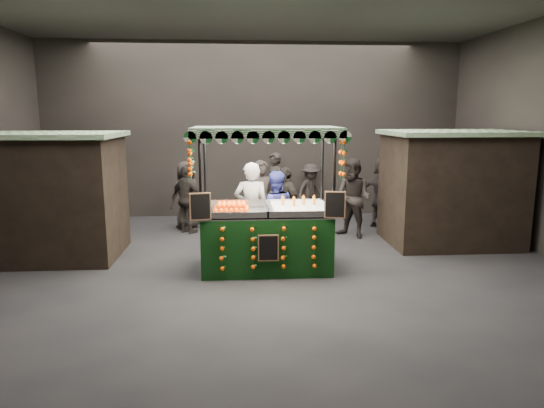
{
  "coord_description": "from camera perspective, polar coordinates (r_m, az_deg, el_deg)",
  "views": [
    {
      "loc": [
        -0.47,
        -9.22,
        2.97
      ],
      "look_at": [
        0.19,
        0.18,
        1.22
      ],
      "focal_mm": 32.1,
      "sensor_mm": 36.0,
      "label": 1
    }
  ],
  "objects": [
    {
      "name": "shopper_0",
      "position": [
        11.36,
        -1.18,
        0.33
      ],
      "size": [
        0.74,
        0.53,
        1.92
      ],
      "rotation": [
        0.0,
        0.0,
        0.1
      ],
      "color": "black",
      "rests_on": "ground"
    },
    {
      "name": "ground",
      "position": [
        9.69,
        -1.05,
        -7.32
      ],
      "size": [
        12.0,
        12.0,
        0.0
      ],
      "primitive_type": "plane",
      "color": "black",
      "rests_on": "ground"
    },
    {
      "name": "vendor_grey",
      "position": [
        10.18,
        -2.42,
        -0.66
      ],
      "size": [
        0.77,
        0.55,
        1.99
      ],
      "rotation": [
        0.0,
        0.0,
        3.05
      ],
      "color": "gray",
      "rests_on": "ground"
    },
    {
      "name": "neighbour_stall_left",
      "position": [
        11.07,
        -24.76,
        0.92
      ],
      "size": [
        3.0,
        2.2,
        2.6
      ],
      "color": "black",
      "rests_on": "ground"
    },
    {
      "name": "shopper_1",
      "position": [
        11.91,
        9.5,
        0.66
      ],
      "size": [
        1.17,
        1.17,
        1.92
      ],
      "rotation": [
        0.0,
        0.0,
        -0.8
      ],
      "color": "black",
      "rests_on": "ground"
    },
    {
      "name": "neighbour_stall_right",
      "position": [
        11.89,
        20.23,
        1.84
      ],
      "size": [
        3.0,
        2.2,
        2.6
      ],
      "color": "black",
      "rests_on": "ground"
    },
    {
      "name": "shopper_6",
      "position": [
        13.78,
        0.27,
        2.1
      ],
      "size": [
        0.74,
        0.83,
        1.9
      ],
      "rotation": [
        0.0,
        0.0,
        -1.04
      ],
      "color": "#2A2622",
      "rests_on": "ground"
    },
    {
      "name": "shopper_3",
      "position": [
        14.14,
        4.57,
        1.59
      ],
      "size": [
        1.16,
        1.05,
        1.56
      ],
      "rotation": [
        0.0,
        0.0,
        0.61
      ],
      "color": "black",
      "rests_on": "ground"
    },
    {
      "name": "vendor_blue",
      "position": [
        10.41,
        0.34,
        -0.98
      ],
      "size": [
        0.88,
        0.69,
        1.78
      ],
      "rotation": [
        0.0,
        0.0,
        3.16
      ],
      "color": "navy",
      "rests_on": "ground"
    },
    {
      "name": "market_hall",
      "position": [
        9.24,
        -1.12,
        13.08
      ],
      "size": [
        12.1,
        10.1,
        5.05
      ],
      "color": "black",
      "rests_on": "ground"
    },
    {
      "name": "shopper_5",
      "position": [
        13.16,
        12.95,
        1.43
      ],
      "size": [
        1.76,
        1.48,
        1.9
      ],
      "rotation": [
        0.0,
        0.0,
        2.52
      ],
      "color": "#2E2625",
      "rests_on": "ground"
    },
    {
      "name": "shopper_2",
      "position": [
        12.36,
        -9.88,
        0.57
      ],
      "size": [
        1.06,
        0.96,
        1.73
      ],
      "rotation": [
        0.0,
        0.0,
        2.47
      ],
      "color": "#282420",
      "rests_on": "ground"
    },
    {
      "name": "shopper_7",
      "position": [
        11.51,
        1.59,
        0.04
      ],
      "size": [
        0.87,
        1.1,
        1.75
      ],
      "rotation": [
        0.0,
        0.0,
        -1.06
      ],
      "color": "black",
      "rests_on": "ground"
    },
    {
      "name": "juice_stall",
      "position": [
        9.31,
        -0.6,
        -2.66
      ],
      "size": [
        2.82,
        1.66,
        2.73
      ],
      "color": "black",
      "rests_on": "ground"
    },
    {
      "name": "shopper_4",
      "position": [
        12.86,
        -9.97,
        1.05
      ],
      "size": [
        1.03,
        0.98,
        1.78
      ],
      "rotation": [
        0.0,
        0.0,
        3.81
      ],
      "color": "#282321",
      "rests_on": "ground"
    }
  ]
}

